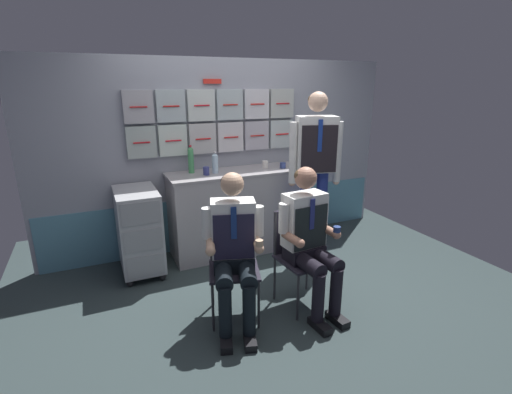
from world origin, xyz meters
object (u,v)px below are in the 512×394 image
folding_chair_left (233,255)px  paper_cup_tan (206,171)px  crew_member_left (234,245)px  folding_chair_right (298,246)px  water_bottle_blue_cap (191,160)px  crew_member_standing (315,161)px  crew_member_right (310,235)px  service_trolley (139,229)px

folding_chair_left → paper_cup_tan: 1.19m
crew_member_left → folding_chair_right: bearing=7.9°
folding_chair_right → paper_cup_tan: (-0.46, 1.15, 0.48)m
water_bottle_blue_cap → crew_member_standing: bearing=-28.7°
crew_member_right → paper_cup_tan: bearing=109.9°
folding_chair_left → crew_member_right: bearing=-21.1°
crew_member_left → paper_cup_tan: bearing=82.5°
folding_chair_right → crew_member_right: (0.01, -0.16, 0.16)m
service_trolley → folding_chair_left: size_ratio=1.04×
crew_member_standing → water_bottle_blue_cap: size_ratio=6.00×
water_bottle_blue_cap → paper_cup_tan: size_ratio=3.43×
folding_chair_left → crew_member_right: 0.66m
service_trolley → folding_chair_right: service_trolley is taller
paper_cup_tan → folding_chair_right: bearing=-68.2°
folding_chair_left → folding_chair_right: 0.58m
folding_chair_right → crew_member_standing: 1.07m
crew_member_right → crew_member_standing: size_ratio=0.69×
folding_chair_right → water_bottle_blue_cap: (-0.58, 1.32, 0.58)m
folding_chair_left → crew_member_right: size_ratio=0.68×
service_trolley → crew_member_standing: bearing=-13.4°
folding_chair_right → water_bottle_blue_cap: size_ratio=2.79×
crew_member_right → water_bottle_blue_cap: water_bottle_blue_cap is taller
crew_member_left → water_bottle_blue_cap: 1.46m
folding_chair_left → water_bottle_blue_cap: water_bottle_blue_cap is taller
crew_member_left → folding_chair_right: 0.65m
crew_member_standing → water_bottle_blue_cap: 1.33m
service_trolley → crew_member_left: crew_member_left is taller
service_trolley → crew_member_right: crew_member_right is taller
folding_chair_right → paper_cup_tan: paper_cup_tan is taller
folding_chair_left → paper_cup_tan: (0.12, 1.09, 0.48)m
crew_member_standing → paper_cup_tan: bearing=155.6°
folding_chair_left → crew_member_right: (0.59, -0.23, 0.16)m
service_trolley → crew_member_left: size_ratio=0.71×
crew_member_right → water_bottle_blue_cap: 1.64m
folding_chair_left → crew_member_right: crew_member_right is taller
folding_chair_left → crew_member_left: 0.23m
crew_member_right → crew_member_standing: 1.10m
crew_member_left → paper_cup_tan: 1.29m
service_trolley → folding_chair_left: service_trolley is taller
folding_chair_right → crew_member_right: size_ratio=0.68×
crew_member_standing → crew_member_left: bearing=-147.7°
service_trolley → paper_cup_tan: 0.91m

